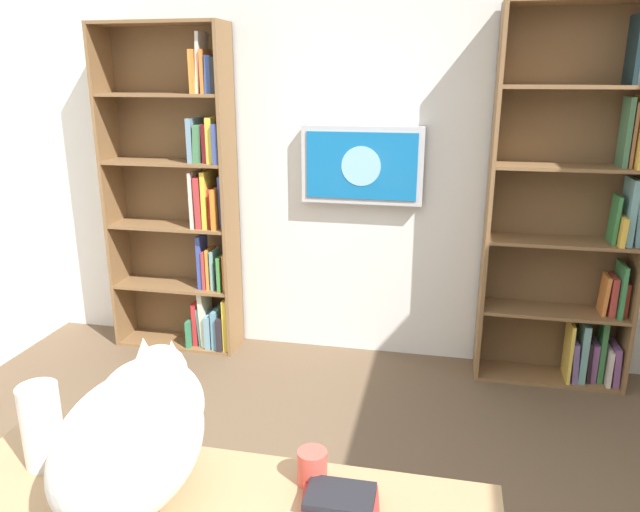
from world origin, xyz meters
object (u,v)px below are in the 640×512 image
(bookshelf_left, at_px, (582,213))
(desk_book_stack, at_px, (340,501))
(cat, at_px, (137,430))
(coffee_mug, at_px, (312,467))
(bookshelf_right, at_px, (187,205))
(paper_towel_roll, at_px, (42,426))
(wall_mounted_tv, at_px, (362,165))

(bookshelf_left, height_order, desk_book_stack, bookshelf_left)
(cat, bearing_deg, coffee_mug, -163.34)
(bookshelf_right, xyz_separation_m, cat, (-0.91, 2.38, -0.06))
(paper_towel_roll, xyz_separation_m, desk_book_stack, (-0.85, 0.01, -0.10))
(bookshelf_right, height_order, paper_towel_roll, bookshelf_right)
(bookshelf_right, xyz_separation_m, wall_mounted_tv, (-1.13, -0.08, 0.28))
(wall_mounted_tv, bearing_deg, bookshelf_left, 176.42)
(bookshelf_left, height_order, coffee_mug, bookshelf_left)
(wall_mounted_tv, distance_m, paper_towel_roll, 2.50)
(cat, relative_size, desk_book_stack, 3.03)
(coffee_mug, bearing_deg, cat, 16.66)
(coffee_mug, bearing_deg, paper_towel_roll, 5.47)
(bookshelf_left, bearing_deg, bookshelf_right, 0.08)
(bookshelf_right, relative_size, desk_book_stack, 10.01)
(desk_book_stack, bearing_deg, cat, 4.53)
(bookshelf_left, xyz_separation_m, wall_mounted_tv, (1.28, -0.08, 0.22))
(bookshelf_right, distance_m, desk_book_stack, 2.75)
(cat, bearing_deg, bookshelf_left, -122.28)
(bookshelf_left, bearing_deg, wall_mounted_tv, -3.58)
(cat, xyz_separation_m, coffee_mug, (-0.43, -0.13, -0.14))
(bookshelf_left, bearing_deg, desk_book_stack, 67.21)
(coffee_mug, distance_m, desk_book_stack, 0.13)
(bookshelf_left, relative_size, paper_towel_roll, 9.04)
(coffee_mug, height_order, desk_book_stack, coffee_mug)
(bookshelf_left, distance_m, bookshelf_right, 2.42)
(desk_book_stack, bearing_deg, bookshelf_right, -58.45)
(bookshelf_right, relative_size, coffee_mug, 21.94)
(paper_towel_roll, height_order, coffee_mug, paper_towel_roll)
(bookshelf_right, bearing_deg, desk_book_stack, 121.55)
(bookshelf_right, distance_m, cat, 2.55)
(paper_towel_roll, bearing_deg, coffee_mug, -174.53)
(paper_towel_roll, relative_size, coffee_mug, 2.51)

